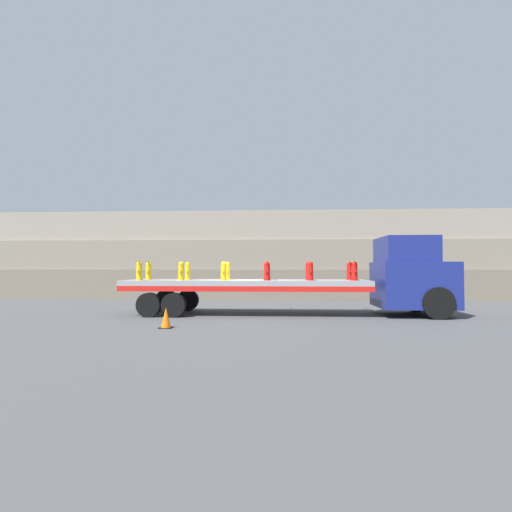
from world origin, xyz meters
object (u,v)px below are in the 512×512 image
at_px(fire_hydrant_red_near_4, 310,271).
at_px(fire_hydrant_yellow_near_2, 224,271).
at_px(fire_hydrant_yellow_far_1, 188,271).
at_px(fire_hydrant_red_far_3, 268,271).
at_px(flatbed_trailer, 233,286).
at_px(fire_hydrant_yellow_near_0, 139,271).
at_px(truck_cab, 414,276).
at_px(fire_hydrant_red_far_5, 349,271).
at_px(fire_hydrant_yellow_near_1, 181,271).
at_px(traffic_cone, 166,318).
at_px(fire_hydrant_yellow_far_0, 148,271).
at_px(fire_hydrant_yellow_far_2, 227,271).
at_px(fire_hydrant_red_near_5, 354,271).
at_px(fire_hydrant_red_far_4, 308,271).
at_px(fire_hydrant_red_near_3, 267,271).

bearing_deg(fire_hydrant_red_near_4, fire_hydrant_yellow_near_2, 180.00).
distance_m(fire_hydrant_yellow_far_1, fire_hydrant_red_far_3, 3.33).
xyz_separation_m(flatbed_trailer, fire_hydrant_yellow_near_0, (-3.65, -0.55, 0.60)).
relative_size(truck_cab, fire_hydrant_yellow_near_0, 4.16).
bearing_deg(flatbed_trailer, truck_cab, 0.00).
relative_size(fire_hydrant_red_far_3, fire_hydrant_red_far_5, 1.00).
relative_size(fire_hydrant_yellow_near_1, traffic_cone, 1.17).
xyz_separation_m(fire_hydrant_yellow_near_2, fire_hydrant_red_far_3, (1.67, 1.10, 0.00)).
bearing_deg(fire_hydrant_red_far_3, fire_hydrant_yellow_far_0, 180.00).
xyz_separation_m(fire_hydrant_yellow_far_0, traffic_cone, (2.02, -4.37, -1.41)).
relative_size(flatbed_trailer, fire_hydrant_red_near_4, 13.06).
bearing_deg(fire_hydrant_yellow_far_2, fire_hydrant_red_near_5, -12.36).
bearing_deg(fire_hydrant_red_far_4, fire_hydrant_yellow_far_2, 180.00).
bearing_deg(fire_hydrant_yellow_near_1, fire_hydrant_yellow_near_2, 0.00).
distance_m(fire_hydrant_yellow_near_0, fire_hydrant_red_far_4, 6.75).
relative_size(fire_hydrant_yellow_near_0, fire_hydrant_yellow_far_0, 1.00).
bearing_deg(fire_hydrant_red_near_4, fire_hydrant_red_far_5, 33.32).
height_order(fire_hydrant_yellow_near_2, fire_hydrant_yellow_far_2, same).
height_order(flatbed_trailer, fire_hydrant_red_near_5, fire_hydrant_red_near_5).
bearing_deg(fire_hydrant_red_far_3, fire_hydrant_red_far_5, 0.00).
relative_size(flatbed_trailer, fire_hydrant_yellow_far_1, 13.06).
distance_m(fire_hydrant_yellow_far_1, traffic_cone, 4.60).
bearing_deg(traffic_cone, fire_hydrant_yellow_far_2, 73.30).
bearing_deg(fire_hydrant_red_far_4, fire_hydrant_red_near_5, -33.32).
xyz_separation_m(truck_cab, flatbed_trailer, (-7.07, 0.00, -0.39)).
height_order(fire_hydrant_red_far_3, fire_hydrant_red_far_5, same).
height_order(fire_hydrant_yellow_near_0, fire_hydrant_red_far_5, same).
xyz_separation_m(fire_hydrant_yellow_near_2, fire_hydrant_red_near_5, (5.00, 0.00, 0.00)).
relative_size(fire_hydrant_yellow_far_0, fire_hydrant_red_far_3, 1.00).
relative_size(flatbed_trailer, fire_hydrant_red_near_3, 13.06).
xyz_separation_m(truck_cab, fire_hydrant_red_near_5, (-2.39, -0.55, 0.20)).
distance_m(flatbed_trailer, fire_hydrant_red_far_4, 3.12).
height_order(fire_hydrant_red_near_4, traffic_cone, fire_hydrant_red_near_4).
bearing_deg(fire_hydrant_yellow_near_0, fire_hydrant_yellow_near_1, 0.00).
height_order(truck_cab, fire_hydrant_yellow_far_1, truck_cab).
xyz_separation_m(fire_hydrant_red_near_3, fire_hydrant_red_far_5, (3.33, 1.10, 0.00)).
xyz_separation_m(fire_hydrant_red_far_3, fire_hydrant_red_far_5, (3.33, 0.00, 0.00)).
xyz_separation_m(fire_hydrant_yellow_near_2, fire_hydrant_yellow_far_2, (0.00, 1.10, 0.00)).
bearing_deg(fire_hydrant_red_far_4, fire_hydrant_yellow_far_1, 180.00).
bearing_deg(fire_hydrant_yellow_far_0, fire_hydrant_yellow_near_2, -18.20).
relative_size(fire_hydrant_yellow_near_0, fire_hydrant_red_far_3, 1.00).
bearing_deg(fire_hydrant_yellow_near_0, fire_hydrant_yellow_far_2, 18.20).
xyz_separation_m(fire_hydrant_red_near_4, fire_hydrant_red_near_5, (1.67, 0.00, 0.00)).
height_order(fire_hydrant_red_far_5, traffic_cone, fire_hydrant_red_far_5).
distance_m(flatbed_trailer, fire_hydrant_yellow_near_1, 2.14).
distance_m(fire_hydrant_yellow_far_1, fire_hydrant_yellow_far_2, 1.67).
bearing_deg(fire_hydrant_yellow_near_0, fire_hydrant_yellow_near_2, 0.00).
bearing_deg(fire_hydrant_red_near_5, fire_hydrant_red_near_3, 180.00).
distance_m(fire_hydrant_yellow_near_1, fire_hydrant_yellow_far_1, 1.10).
xyz_separation_m(fire_hydrant_yellow_near_0, fire_hydrant_yellow_near_2, (3.33, 0.00, 0.00)).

